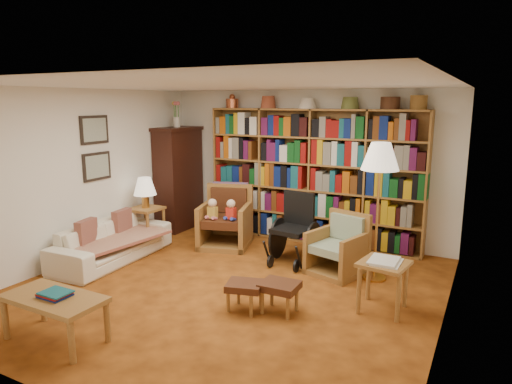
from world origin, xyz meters
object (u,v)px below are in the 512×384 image
Objects in this scene: floor_lamp at (380,162)px; footstool_b at (280,288)px; armchair_leather at (228,221)px; wheelchair at (295,231)px; sofa at (112,242)px; armchair_sage at (339,250)px; coffee_table at (54,302)px; footstool_a at (245,288)px; side_table_lamp at (146,216)px; side_table_papers at (384,270)px.

footstool_b is at bearing -115.59° from floor_lamp.
armchair_leather is 1.30m from wheelchair.
sofa is at bearing -153.20° from wheelchair.
footstool_b is (-0.19, -1.51, -0.03)m from armchair_sage.
armchair_leather is 2.00m from armchair_sage.
footstool_a is at bearing 47.52° from coffee_table.
armchair_leather is at bearing 171.18° from floor_lamp.
armchair_sage is 0.47× the size of floor_lamp.
side_table_lamp reaches higher than coffee_table.
armchair_sage is 1.75m from footstool_a.
side_table_lamp is 3.14m from coffee_table.
coffee_table reaches higher than footstool_b.
side_table_lamp is 0.60× the size of wheelchair.
footstool_a is at bearing -105.35° from sofa.
side_table_papers is at bearing 30.24° from footstool_b.
footstool_a is (2.64, -1.41, -0.20)m from side_table_lamp.
coffee_table is at bearing -151.56° from sofa.
floor_lamp reaches higher than coffee_table.
armchair_sage is at bearing -8.25° from wheelchair.
wheelchair is (2.50, 0.35, -0.01)m from side_table_lamp.
floor_lamp reaches higher than sofa.
coffee_table is (1.22, -1.98, 0.12)m from sofa.
footstool_a is (2.54, -0.54, -0.01)m from sofa.
footstool_a is (1.41, -1.99, -0.13)m from armchair_leather.
floor_lamp is 3.02× the size of side_table_papers.
armchair_sage is at bearing 71.30° from footstool_a.
armchair_sage reaches higher than footstool_b.
sofa is at bearing 172.10° from footstool_b.
sofa is 3.21× the size of side_table_papers.
side_table_papers is (2.78, -1.27, 0.07)m from armchair_leather.
side_table_papers is (0.81, -0.93, 0.16)m from armchair_sage.
wheelchair is 1.70m from footstool_b.
side_table_papers reaches higher than coffee_table.
wheelchair is 0.99× the size of coffee_table.
armchair_sage reaches higher than sofa.
sofa is 2.70m from wheelchair.
floor_lamp is at bearing 64.41° from footstool_b.
side_table_lamp is at bearing 151.88° from footstool_a.
wheelchair is at bearing 94.49° from footstool_a.
floor_lamp is (3.71, 0.20, 1.09)m from side_table_lamp.
armchair_leather is 2.77m from floor_lamp.
armchair_leather is 0.99× the size of coffee_table.
wheelchair is at bearing 172.95° from floor_lamp.
wheelchair reaches higher than side_table_papers.
wheelchair reaches higher than side_table_lamp.
floor_lamp is at bearing 51.92° from coffee_table.
footstool_a is at bearing -54.65° from armchair_leather.
footstool_b is 2.31m from coffee_table.
armchair_leather is (1.12, 1.45, 0.12)m from sofa.
wheelchair reaches higher than coffee_table.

